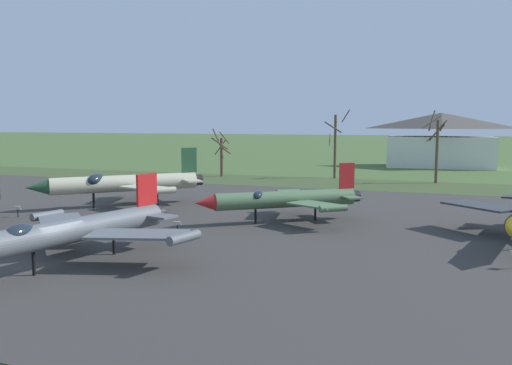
{
  "coord_description": "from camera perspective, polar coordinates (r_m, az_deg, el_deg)",
  "views": [
    {
      "loc": [
        19.41,
        -21.91,
        7.76
      ],
      "look_at": [
        5.21,
        17.55,
        2.95
      ],
      "focal_mm": 37.02,
      "sensor_mm": 36.0,
      "label": 1
    }
  ],
  "objects": [
    {
      "name": "visitor_building",
      "position": [
        96.68,
        19.3,
        4.3
      ],
      "size": [
        18.64,
        9.86,
        9.39
      ],
      "color": "silver",
      "rests_on": "ground"
    },
    {
      "name": "jet_fighter_rear_center",
      "position": [
        49.81,
        -14.23,
        -0.05
      ],
      "size": [
        13.09,
        12.92,
        5.32
      ],
      "color": "#B7B293",
      "rests_on": "ground"
    },
    {
      "name": "asphalt_apron",
      "position": [
        41.7,
        -8.36,
        -4.22
      ],
      "size": [
        92.19,
        47.26,
        0.05
      ],
      "primitive_type": "cube",
      "color": "#383533",
      "rests_on": "ground"
    },
    {
      "name": "jet_fighter_front_left",
      "position": [
        30.1,
        -19.47,
        -4.92
      ],
      "size": [
        12.33,
        14.35,
        4.59
      ],
      "color": "#565B60",
      "rests_on": "ground"
    },
    {
      "name": "bare_tree_center",
      "position": [
        70.64,
        18.92,
        3.81
      ],
      "size": [
        2.98,
        2.49,
        9.27
      ],
      "color": "brown",
      "rests_on": "ground"
    },
    {
      "name": "grass_verge_strip",
      "position": [
        68.96,
        3.31,
        0.09
      ],
      "size": [
        152.19,
        12.0,
        0.06
      ],
      "primitive_type": "cube",
      "color": "#3A4A27",
      "rests_on": "ground"
    },
    {
      "name": "info_placard_rear_center",
      "position": [
        47.19,
        -24.34,
        -2.78
      ],
      "size": [
        0.54,
        0.28,
        0.98
      ],
      "color": "black",
      "rests_on": "ground"
    },
    {
      "name": "bare_tree_far_left",
      "position": [
        75.08,
        -3.75,
        3.17
      ],
      "size": [
        2.62,
        2.66,
        6.87
      ],
      "color": "brown",
      "rests_on": "ground"
    },
    {
      "name": "jet_fighter_rear_right",
      "position": [
        40.68,
        3.09,
        -1.79
      ],
      "size": [
        11.75,
        10.3,
        4.55
      ],
      "color": "#4C6B47",
      "rests_on": "ground"
    },
    {
      "name": "bare_tree_left_of_center",
      "position": [
        74.0,
        8.57,
        4.18
      ],
      "size": [
        3.41,
        3.43,
        9.46
      ],
      "color": "brown",
      "rests_on": "ground"
    },
    {
      "name": "info_placard_rear_right",
      "position": [
        36.92,
        -8.49,
        -4.72
      ],
      "size": [
        0.54,
        0.3,
        0.97
      ],
      "color": "black",
      "rests_on": "ground"
    },
    {
      "name": "ground_plane",
      "position": [
        30.28,
        -21.25,
        -8.77
      ],
      "size": [
        600.0,
        600.0,
        0.0
      ],
      "primitive_type": "plane",
      "color": "#425B2D"
    }
  ]
}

